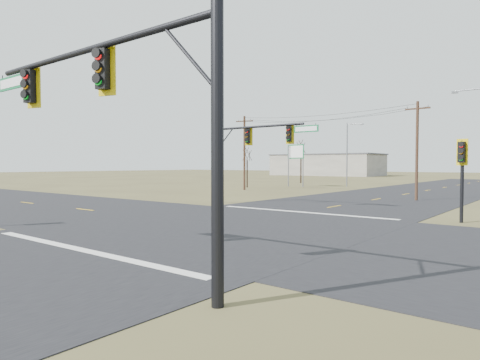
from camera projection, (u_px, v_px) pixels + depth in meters
name	position (u px, v px, depth m)	size (l,w,h in m)	color
ground	(224.00, 226.00, 20.66)	(320.00, 320.00, 0.00)	brown
road_ew	(224.00, 226.00, 20.66)	(160.00, 14.00, 0.02)	black
road_ns	(224.00, 226.00, 20.66)	(14.00, 160.00, 0.02)	black
stop_bar_near	(83.00, 250.00, 14.78)	(12.00, 0.40, 0.01)	silver
stop_bar_far	(302.00, 212.00, 26.54)	(12.00, 0.40, 0.01)	silver
mast_arm_near	(107.00, 91.00, 11.17)	(10.33, 0.54, 6.72)	black
mast_arm_far	(250.00, 143.00, 30.87)	(8.83, 0.60, 6.28)	black
pedestal_signal_ne	(462.00, 161.00, 21.67)	(0.61, 0.53, 4.31)	black
utility_pole_near	(417.00, 149.00, 35.22)	(2.00, 0.24, 8.18)	#462B1E
utility_pole_far	(244.00, 151.00, 49.87)	(2.07, 0.64, 8.63)	#462B1E
highway_sign	(296.00, 157.00, 57.14)	(2.93, 0.84, 5.64)	gray
streetlight_c	(348.00, 151.00, 57.38)	(2.40, 0.32, 8.57)	gray
bare_tree_a	(247.00, 154.00, 55.31)	(2.68, 2.68, 5.52)	black
bare_tree_b	(301.00, 146.00, 68.33)	(3.69, 3.69, 7.35)	black
warehouse_left	(327.00, 165.00, 115.92)	(28.00, 14.00, 5.50)	#A9A296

